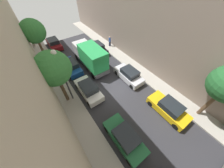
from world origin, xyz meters
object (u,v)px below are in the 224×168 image
at_px(parked_car_right_2, 169,108).
at_px(pedestrian, 110,41).
at_px(delivery_truck, 90,56).
at_px(lamp_post, 62,72).
at_px(parked_car_right_3, 129,75).
at_px(parked_car_left_5, 54,44).
at_px(parked_car_left_2, 125,138).
at_px(parked_car_right_4, 97,48).
at_px(parked_car_left_3, 89,89).
at_px(parked_car_left_4, 71,66).
at_px(potted_plant_3, 33,44).
at_px(street_tree_0, 53,69).
at_px(street_tree_2, 33,32).

relative_size(parked_car_right_2, pedestrian, 2.44).
xyz_separation_m(delivery_truck, lamp_post, (-4.60, -3.83, 2.39)).
height_order(parked_car_right_3, delivery_truck, delivery_truck).
bearing_deg(pedestrian, parked_car_left_5, 145.82).
relative_size(parked_car_left_5, lamp_post, 0.68).
bearing_deg(parked_car_left_2, parked_car_right_4, 68.33).
bearing_deg(parked_car_left_3, parked_car_left_4, 90.00).
xyz_separation_m(potted_plant_3, lamp_post, (1.04, -14.67, 3.58)).
height_order(parked_car_right_3, parked_car_right_4, same).
bearing_deg(pedestrian, parked_car_left_4, -164.89).
height_order(parked_car_left_4, delivery_truck, delivery_truck).
bearing_deg(parked_car_right_3, parked_car_right_2, -90.00).
bearing_deg(street_tree_0, parked_car_left_5, 78.81).
bearing_deg(street_tree_0, parked_car_left_4, 62.02).
relative_size(potted_plant_3, lamp_post, 0.14).
distance_m(pedestrian, potted_plant_3, 13.48).
height_order(parked_car_left_2, parked_car_left_3, same).
relative_size(parked_car_left_3, parked_car_right_4, 1.00).
distance_m(parked_car_left_5, street_tree_0, 13.05).
relative_size(parked_car_left_2, parked_car_right_3, 1.00).
height_order(delivery_truck, lamp_post, lamp_post).
bearing_deg(parked_car_left_2, potted_plant_3, 97.77).
bearing_deg(parked_car_left_2, street_tree_2, 97.88).
bearing_deg(potted_plant_3, pedestrian, -35.14).
relative_size(delivery_truck, street_tree_0, 1.08).
xyz_separation_m(parked_car_right_4, delivery_truck, (-2.70, -2.87, 1.07)).
xyz_separation_m(parked_car_left_3, potted_plant_3, (-2.94, 15.02, -0.12)).
distance_m(delivery_truck, street_tree_0, 6.90).
bearing_deg(potted_plant_3, parked_car_right_2, -69.20).
bearing_deg(potted_plant_3, parked_car_left_4, -73.50).
distance_m(parked_car_left_4, parked_car_right_4, 5.75).
height_order(parked_car_left_2, parked_car_right_2, same).
xyz_separation_m(parked_car_right_3, lamp_post, (-7.30, 1.21, 3.46)).
bearing_deg(street_tree_2, parked_car_right_3, -53.89).
bearing_deg(delivery_truck, parked_car_right_2, -76.36).
height_order(street_tree_0, potted_plant_3, street_tree_0).
relative_size(parked_car_left_4, street_tree_2, 0.71).
height_order(parked_car_right_3, pedestrian, pedestrian).
height_order(delivery_truck, street_tree_2, street_tree_2).
distance_m(parked_car_left_5, parked_car_right_3, 14.64).
distance_m(parked_car_left_4, delivery_truck, 3.04).
bearing_deg(parked_car_right_3, parked_car_left_4, 132.23).
relative_size(pedestrian, lamp_post, 0.28).
height_order(parked_car_left_5, delivery_truck, delivery_truck).
relative_size(parked_car_right_3, potted_plant_3, 4.95).
xyz_separation_m(parked_car_left_4, potted_plant_3, (-2.94, 9.93, -0.12)).
bearing_deg(parked_car_left_3, parked_car_right_3, -9.08).
xyz_separation_m(parked_car_right_4, street_tree_0, (-7.82, -6.51, 3.93)).
height_order(parked_car_right_2, street_tree_2, street_tree_2).
bearing_deg(delivery_truck, potted_plant_3, 117.50).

